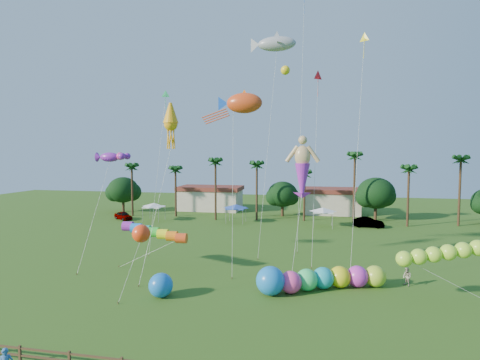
% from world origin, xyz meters
% --- Properties ---
extents(ground, '(160.00, 160.00, 0.00)m').
position_xyz_m(ground, '(0.00, 0.00, 0.00)').
color(ground, '#285116').
rests_on(ground, ground).
extents(tree_line, '(69.46, 8.91, 11.00)m').
position_xyz_m(tree_line, '(3.57, 44.00, 4.28)').
color(tree_line, '#3A2819').
rests_on(tree_line, ground).
extents(buildings_row, '(35.00, 7.00, 4.00)m').
position_xyz_m(buildings_row, '(-3.09, 50.00, 2.00)').
color(buildings_row, beige).
rests_on(buildings_row, ground).
extents(tent_row, '(31.00, 4.00, 0.60)m').
position_xyz_m(tent_row, '(-6.00, 36.33, 2.75)').
color(tent_row, white).
rests_on(tent_row, ground).
extents(car_a, '(4.31, 3.63, 1.39)m').
position_xyz_m(car_a, '(-25.69, 36.01, 0.70)').
color(car_a, '#4C4C54').
rests_on(car_a, ground).
extents(car_b, '(4.75, 1.94, 1.53)m').
position_xyz_m(car_b, '(14.90, 37.11, 0.77)').
color(car_b, '#4C4C54').
rests_on(car_b, ground).
extents(spectator_b, '(0.90, 0.97, 1.59)m').
position_xyz_m(spectator_b, '(14.49, 10.77, 0.79)').
color(spectator_b, '#9D9983').
rests_on(spectator_b, ground).
extents(caterpillar_inflatable, '(11.02, 6.04, 2.32)m').
position_xyz_m(caterpillar_inflatable, '(6.88, 8.21, 0.97)').
color(caterpillar_inflatable, '#F5409B').
rests_on(caterpillar_inflatable, ground).
extents(blue_ball, '(1.92, 1.92, 1.92)m').
position_xyz_m(blue_ball, '(-5.28, 4.32, 0.96)').
color(blue_ball, blue).
rests_on(blue_ball, ground).
extents(rainbow_tube, '(8.70, 1.81, 3.86)m').
position_xyz_m(rainbow_tube, '(-7.51, 10.35, 3.37)').
color(rainbow_tube, '#EB4B1A').
rests_on(rainbow_tube, ground).
extents(green_worm, '(9.94, 2.62, 4.11)m').
position_xyz_m(green_worm, '(13.32, 6.90, 3.38)').
color(green_worm, '#A9EA34').
rests_on(green_worm, ground).
extents(orange_ball_kite, '(2.42, 1.95, 5.95)m').
position_xyz_m(orange_ball_kite, '(-6.43, 3.41, 5.25)').
color(orange_ball_kite, '#FF3E14').
rests_on(orange_ball_kite, ground).
extents(merman_kite, '(2.55, 5.92, 12.59)m').
position_xyz_m(merman_kite, '(5.39, 14.52, 9.62)').
color(merman_kite, tan).
rests_on(merman_kite, ground).
extents(fish_kite, '(5.52, 5.93, 17.57)m').
position_xyz_m(fish_kite, '(-0.44, 14.47, 16.43)').
color(fish_kite, '#D84318').
rests_on(fish_kite, ground).
extents(shark_kite, '(6.41, 8.19, 25.45)m').
position_xyz_m(shark_kite, '(1.99, 22.44, 24.36)').
color(shark_kite, '#959AA3').
rests_on(shark_kite, ground).
extents(squid_kite, '(2.15, 5.55, 16.24)m').
position_xyz_m(squid_kite, '(-6.83, 10.78, 14.15)').
color(squid_kite, '#FFAA14').
rests_on(squid_kite, ground).
extents(lobster_kite, '(4.02, 6.08, 11.71)m').
position_xyz_m(lobster_kite, '(-14.21, 12.45, 11.00)').
color(lobster_kite, purple).
rests_on(lobster_kite, ground).
extents(delta_kite_red, '(1.13, 4.16, 20.11)m').
position_xyz_m(delta_kite_red, '(6.80, 17.80, 19.17)').
color(delta_kite_red, red).
rests_on(delta_kite_red, ground).
extents(delta_kite_yellow, '(1.71, 3.88, 22.18)m').
position_xyz_m(delta_kite_yellow, '(10.73, 12.71, 21.03)').
color(delta_kite_yellow, yellow).
rests_on(delta_kite_yellow, ground).
extents(delta_kite_green, '(1.09, 4.63, 18.89)m').
position_xyz_m(delta_kite_green, '(-10.89, 19.39, 17.91)').
color(delta_kite_green, '#33DC79').
rests_on(delta_kite_green, ground).
extents(delta_kite_blue, '(1.20, 3.49, 30.34)m').
position_xyz_m(delta_kite_blue, '(5.12, 22.81, 28.94)').
color(delta_kite_blue, blue).
rests_on(delta_kite_blue, ground).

